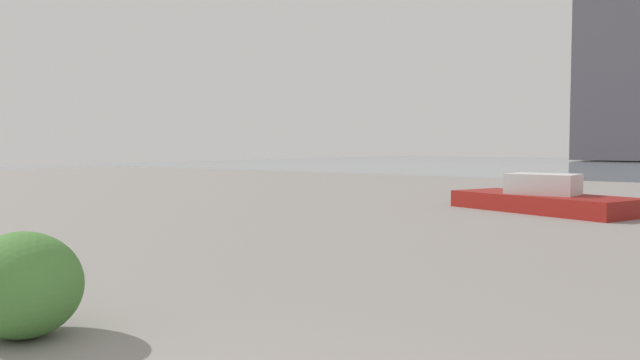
{
  "coord_description": "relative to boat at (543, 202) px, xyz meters",
  "views": [
    {
      "loc": [
        -1.67,
        1.02,
        1.46
      ],
      "look_at": [
        5.55,
        -8.58,
        0.8
      ],
      "focal_mm": 35.56,
      "sensor_mm": 36.0,
      "label": 1
    }
  ],
  "objects": [
    {
      "name": "shrub_low",
      "position": [
        0.24,
        11.59,
        0.19
      ],
      "size": [
        0.95,
        0.85,
        0.81
      ],
      "color": "#477F38",
      "rests_on": "ground"
    },
    {
      "name": "boat",
      "position": [
        0.0,
        0.0,
        0.0
      ],
      "size": [
        4.28,
        2.81,
        0.95
      ],
      "color": "maroon",
      "rests_on": "ground"
    }
  ]
}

